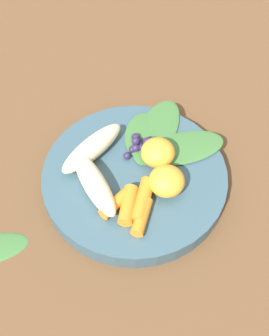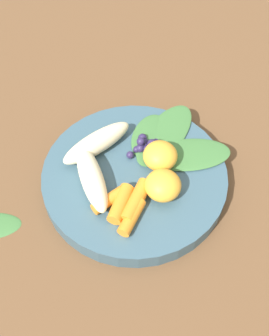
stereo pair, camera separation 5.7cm
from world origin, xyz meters
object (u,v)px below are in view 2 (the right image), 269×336
Objects in this scene: bowl at (134,178)px; orange_segment_near at (160,156)px; banana_peeled_left at (92,178)px; banana_peeled_right at (97,143)px.

orange_segment_near is at bearing 99.30° from bowl.
banana_peeled_right is at bearing 157.74° from banana_peeled_left.
bowl is 0.07m from banana_peeled_left.
orange_segment_near reaches higher than banana_peeled_right.
bowl is at bearing -80.70° from orange_segment_near.
banana_peeled_right reaches higher than bowl.
orange_segment_near reaches higher than bowl.
bowl is 0.07m from banana_peeled_right.
banana_peeled_left is at bearing 47.21° from banana_peeled_right.
banana_peeled_right is at bearing -140.66° from bowl.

